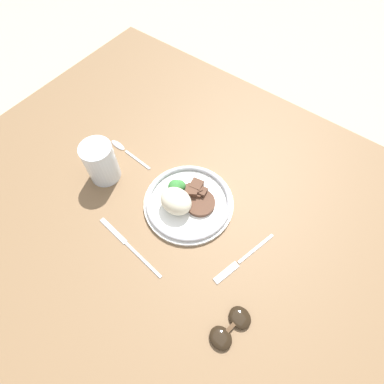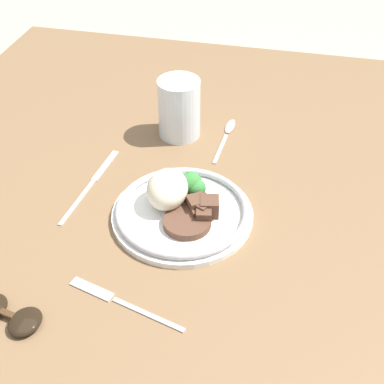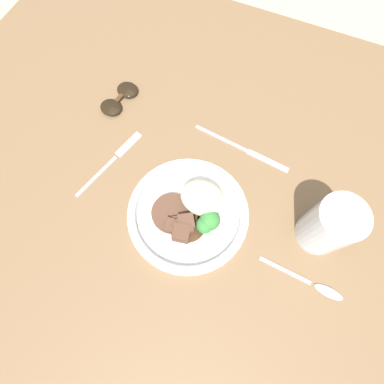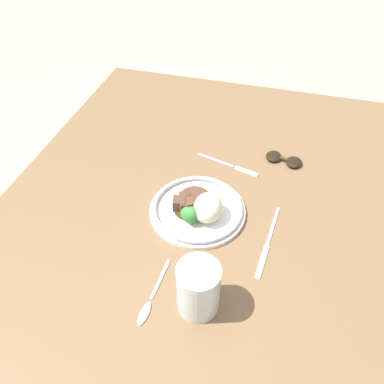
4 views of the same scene
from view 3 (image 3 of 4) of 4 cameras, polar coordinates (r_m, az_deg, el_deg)
ground_plane at (r=0.64m, az=1.56°, el=-1.86°), size 8.00×8.00×0.00m
dining_table at (r=0.62m, az=1.61°, el=-1.29°), size 1.33×1.10×0.04m
plate at (r=0.57m, az=-0.21°, el=-3.76°), size 0.23×0.23×0.07m
juice_glass at (r=0.58m, az=24.55°, el=-5.97°), size 0.08×0.08×0.12m
fork at (r=0.65m, az=-14.36°, el=6.39°), size 0.06×0.18×0.00m
knife at (r=0.65m, az=9.97°, el=7.94°), size 0.22×0.03×0.00m
spoon at (r=0.61m, az=22.78°, el=-16.28°), size 0.16×0.02×0.01m
sunglasses at (r=0.73m, az=-13.67°, el=16.91°), size 0.07×0.11×0.02m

